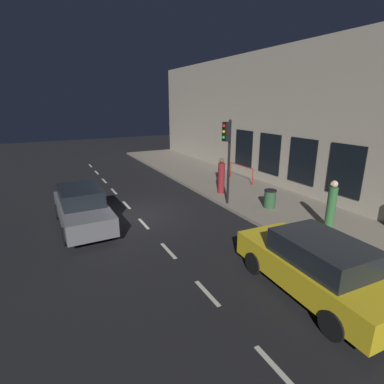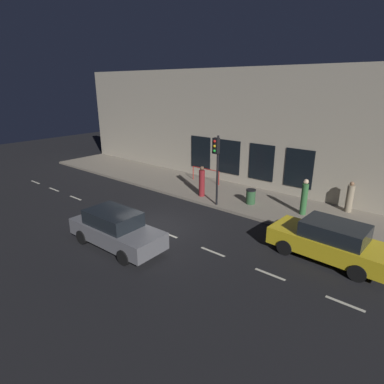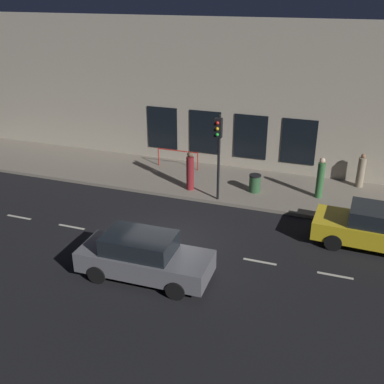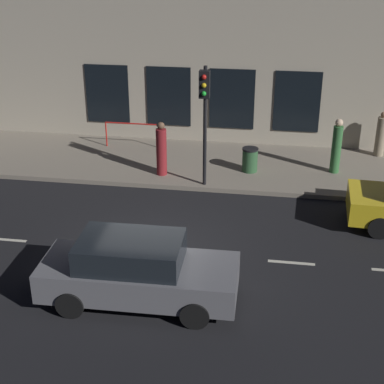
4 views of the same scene
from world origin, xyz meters
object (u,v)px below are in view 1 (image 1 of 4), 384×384
Objects in this scene: trash_bin at (270,199)px; pedestrian_0 at (331,206)px; parked_car_1 at (316,266)px; pedestrian_1 at (221,177)px; parked_car_0 at (82,208)px; traffic_light at (227,144)px.

pedestrian_0 is at bearing -82.80° from trash_bin.
pedestrian_1 is (2.43, 8.25, 0.23)m from parked_car_1.
parked_car_0 is 8.13m from trash_bin.
pedestrian_1 is 3.08m from trash_bin.
traffic_light is 4.66× the size of trash_bin.
parked_car_0 is at bearing 85.42° from pedestrian_0.
pedestrian_0 is 5.95m from pedestrian_1.
parked_car_0 is 2.35× the size of pedestrian_0.
parked_car_1 is at bearing 121.44° from parked_car_0.
traffic_light is at bearing 78.65° from parked_car_1.
traffic_light reaches higher than trash_bin.
pedestrian_1 is 2.23× the size of trash_bin.
trash_bin is (3.17, 5.30, -0.22)m from parked_car_1.
traffic_light is 0.86× the size of parked_car_1.
traffic_light reaches higher than parked_car_0.
parked_car_0 is 9.60m from pedestrian_0.
traffic_light is 5.05m from pedestrian_0.
parked_car_0 is 7.17m from pedestrian_1.
traffic_light is at bearing 137.07° from trash_bin.
parked_car_0 is 5.34× the size of trash_bin.
traffic_light is at bearing 49.94° from pedestrian_0.
trash_bin is at bearing -65.47° from pedestrian_1.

